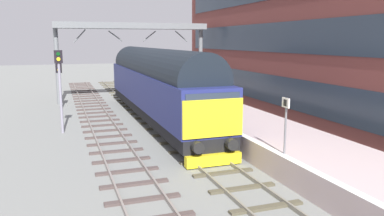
{
  "coord_description": "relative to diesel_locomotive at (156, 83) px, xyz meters",
  "views": [
    {
      "loc": [
        -5.88,
        -18.93,
        5.16
      ],
      "look_at": [
        0.2,
        -1.58,
        1.91
      ],
      "focal_mm": 35.78,
      "sensor_mm": 36.0,
      "label": 1
    }
  ],
  "objects": [
    {
      "name": "ground_plane",
      "position": [
        -0.0,
        -4.77,
        -2.49
      ],
      "size": [
        140.0,
        140.0,
        0.0
      ],
      "primitive_type": "plane",
      "color": "gray",
      "rests_on": "ground"
    },
    {
      "name": "track_main",
      "position": [
        -0.0,
        -4.77,
        -2.43
      ],
      "size": [
        2.5,
        60.0,
        0.15
      ],
      "color": "slate",
      "rests_on": "ground"
    },
    {
      "name": "track_adjacent_west",
      "position": [
        -3.51,
        -4.77,
        -2.43
      ],
      "size": [
        2.5,
        60.0,
        0.15
      ],
      "color": "gray",
      "rests_on": "ground"
    },
    {
      "name": "station_platform",
      "position": [
        3.6,
        -4.77,
        -1.99
      ],
      "size": [
        4.0,
        44.0,
        1.01
      ],
      "color": "#BCA7A8",
      "rests_on": "ground"
    },
    {
      "name": "station_building",
      "position": [
        10.2,
        -0.09,
        4.42
      ],
      "size": [
        4.99,
        30.6,
        13.82
      ],
      "color": "brown",
      "rests_on": "ground"
    },
    {
      "name": "diesel_locomotive",
      "position": [
        0.0,
        0.0,
        0.0
      ],
      "size": [
        2.74,
        19.48,
        4.68
      ],
      "color": "black",
      "rests_on": "ground"
    },
    {
      "name": "signal_post_near",
      "position": [
        -5.82,
        -1.42,
        0.39
      ],
      "size": [
        0.44,
        0.22,
        4.64
      ],
      "color": "gray",
      "rests_on": "ground"
    },
    {
      "name": "signal_post_mid",
      "position": [
        -5.82,
        6.4,
        0.17
      ],
      "size": [
        0.44,
        0.22,
        4.05
      ],
      "color": "gray",
      "rests_on": "ground"
    },
    {
      "name": "platform_number_sign",
      "position": [
        1.88,
        -11.9,
        -0.09
      ],
      "size": [
        0.1,
        0.44,
        2.1
      ],
      "color": "slate",
      "rests_on": "station_platform"
    },
    {
      "name": "waiting_passenger",
      "position": [
        2.93,
        2.82,
        -0.5
      ],
      "size": [
        0.37,
        0.51,
        1.64
      ],
      "rotation": [
        0.0,
        0.0,
        1.66
      ],
      "color": "#24323A",
      "rests_on": "station_platform"
    },
    {
      "name": "overhead_footbridge",
      "position": [
        0.3,
        9.25,
        3.52
      ],
      "size": [
        12.8,
        2.0,
        6.62
      ],
      "color": "slate",
      "rests_on": "ground"
    }
  ]
}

